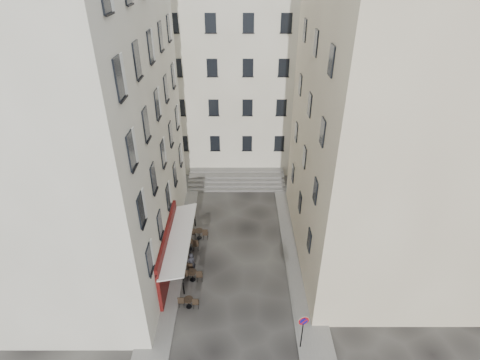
{
  "coord_description": "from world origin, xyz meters",
  "views": [
    {
      "loc": [
        0.31,
        -17.75,
        18.57
      ],
      "look_at": [
        0.33,
        4.0,
        5.5
      ],
      "focal_mm": 28.0,
      "sensor_mm": 36.0,
      "label": 1
    }
  ],
  "objects_px": {
    "bistro_table_a": "(189,302)",
    "pedestrian": "(191,263)",
    "no_parking_sign": "(303,327)",
    "bistro_table_b": "(192,275)"
  },
  "relations": [
    {
      "from": "bistro_table_a",
      "to": "pedestrian",
      "type": "relative_size",
      "value": 0.77
    },
    {
      "from": "no_parking_sign",
      "to": "bistro_table_b",
      "type": "distance_m",
      "value": 8.31
    },
    {
      "from": "bistro_table_a",
      "to": "bistro_table_b",
      "type": "xyz_separation_m",
      "value": [
        -0.01,
        2.23,
        0.04
      ]
    },
    {
      "from": "no_parking_sign",
      "to": "bistro_table_b",
      "type": "bearing_deg",
      "value": 130.29
    },
    {
      "from": "no_parking_sign",
      "to": "bistro_table_a",
      "type": "relative_size",
      "value": 2.0
    },
    {
      "from": "bistro_table_a",
      "to": "pedestrian",
      "type": "height_order",
      "value": "pedestrian"
    },
    {
      "from": "bistro_table_b",
      "to": "pedestrian",
      "type": "distance_m",
      "value": 0.84
    },
    {
      "from": "bistro_table_b",
      "to": "pedestrian",
      "type": "bearing_deg",
      "value": 100.44
    },
    {
      "from": "bistro_table_a",
      "to": "pedestrian",
      "type": "distance_m",
      "value": 3.01
    },
    {
      "from": "pedestrian",
      "to": "no_parking_sign",
      "type": "bearing_deg",
      "value": 104.59
    }
  ]
}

